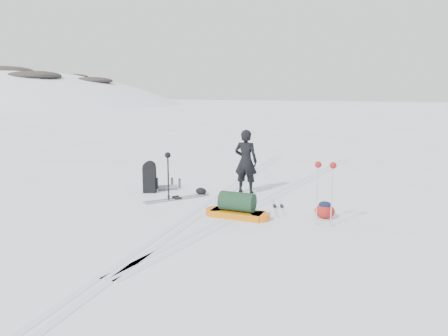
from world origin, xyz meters
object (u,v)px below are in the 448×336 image
Objects in this scene: pulk_sled at (237,208)px; ski_poles_black at (168,161)px; skier at (246,161)px; expedition_rucksack at (152,178)px.

ski_poles_black is (-2.31, 0.81, 0.85)m from pulk_sled.
skier is 2.79m from expedition_rucksack.
expedition_rucksack reaches higher than pulk_sled.
pulk_sled is at bearing 102.90° from skier.
skier is 2.00× the size of expedition_rucksack.
pulk_sled is at bearing -45.04° from expedition_rucksack.
ski_poles_black reaches higher than expedition_rucksack.
pulk_sled is 3.53m from expedition_rucksack.
pulk_sled is (0.66, -2.44, -0.70)m from skier.
ski_poles_black is (0.91, -0.63, 0.65)m from expedition_rucksack.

